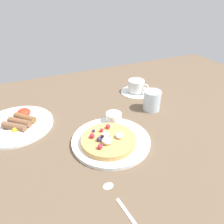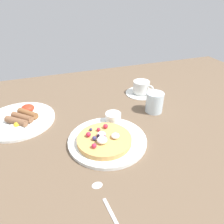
% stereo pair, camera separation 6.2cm
% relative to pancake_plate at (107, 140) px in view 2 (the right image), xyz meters
% --- Properties ---
extents(ground_plane, '(1.99, 1.18, 0.03)m').
position_rel_pancake_plate_xyz_m(ground_plane, '(0.01, 0.08, -0.02)').
color(ground_plane, brown).
extents(pancake_plate, '(0.26, 0.26, 0.01)m').
position_rel_pancake_plate_xyz_m(pancake_plate, '(0.00, 0.00, 0.00)').
color(pancake_plate, white).
rests_on(pancake_plate, ground_plane).
extents(pancake_with_berries, '(0.17, 0.17, 0.04)m').
position_rel_pancake_plate_xyz_m(pancake_with_berries, '(-0.01, -0.01, 0.02)').
color(pancake_with_berries, tan).
rests_on(pancake_with_berries, pancake_plate).
extents(syrup_ramekin, '(0.06, 0.06, 0.03)m').
position_rel_pancake_plate_xyz_m(syrup_ramekin, '(0.05, 0.09, 0.02)').
color(syrup_ramekin, white).
rests_on(syrup_ramekin, pancake_plate).
extents(breakfast_plate, '(0.26, 0.26, 0.01)m').
position_rel_pancake_plate_xyz_m(breakfast_plate, '(-0.28, 0.23, -0.00)').
color(breakfast_plate, white).
rests_on(breakfast_plate, ground_plane).
extents(fried_breakfast, '(0.12, 0.15, 0.03)m').
position_rel_pancake_plate_xyz_m(fried_breakfast, '(-0.26, 0.23, 0.02)').
color(fried_breakfast, brown).
rests_on(fried_breakfast, breakfast_plate).
extents(coffee_saucer, '(0.14, 0.14, 0.01)m').
position_rel_pancake_plate_xyz_m(coffee_saucer, '(0.26, 0.29, -0.00)').
color(coffee_saucer, white).
rests_on(coffee_saucer, ground_plane).
extents(coffee_cup, '(0.08, 0.10, 0.06)m').
position_rel_pancake_plate_xyz_m(coffee_cup, '(0.26, 0.28, 0.03)').
color(coffee_cup, white).
rests_on(coffee_cup, coffee_saucer).
extents(teaspoon, '(0.03, 0.14, 0.01)m').
position_rel_pancake_plate_xyz_m(teaspoon, '(-0.08, -0.19, -0.00)').
color(teaspoon, silver).
rests_on(teaspoon, ground_plane).
extents(water_glass, '(0.07, 0.07, 0.08)m').
position_rel_pancake_plate_xyz_m(water_glass, '(0.24, 0.12, 0.04)').
color(water_glass, silver).
rests_on(water_glass, ground_plane).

